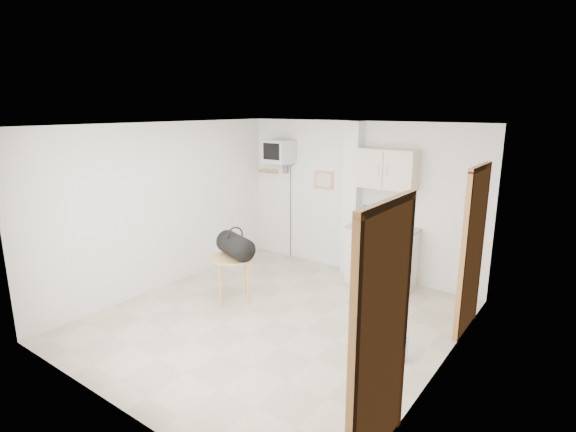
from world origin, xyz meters
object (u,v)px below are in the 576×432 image
Objects in this scene: crt_television at (279,153)px; round_table at (233,262)px; duffel_bag at (235,245)px; water_bottle at (403,347)px.

round_table is (0.58, -1.86, -1.37)m from crt_television.
duffel_bag reaches higher than water_bottle.
crt_television is 4.13m from water_bottle.
crt_television reaches higher than round_table.
crt_television is 3.23× the size of duffel_bag.
water_bottle is (2.59, -0.10, -0.41)m from round_table.
duffel_bag is (0.04, 0.02, 0.25)m from round_table.
crt_television reaches higher than water_bottle.
crt_television is at bearing 129.52° from duffel_bag.
round_table reaches higher than water_bottle.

